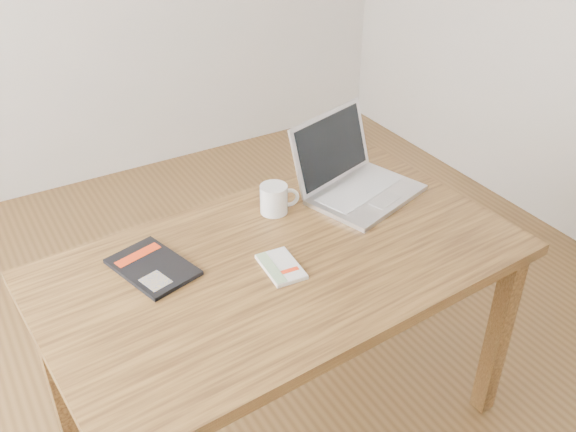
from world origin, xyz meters
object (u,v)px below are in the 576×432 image
black_guidebook (153,267)px  laptop (354,178)px  desk (284,281)px  white_guidebook (281,267)px  coffee_mug (275,198)px

black_guidebook → laptop: 0.77m
desk → laptop: 0.48m
white_guidebook → coffee_mug: coffee_mug is taller
white_guidebook → coffee_mug: size_ratio=1.31×
desk → white_guidebook: (-0.03, -0.04, 0.10)m
coffee_mug → desk: bearing=-94.0°
desk → laptop: laptop is taller
black_guidebook → coffee_mug: 0.48m
desk → black_guidebook: 0.40m
white_guidebook → desk: bearing=55.3°
white_guidebook → black_guidebook: size_ratio=0.57×
laptop → desk: bearing=-169.2°
laptop → coffee_mug: laptop is taller
white_guidebook → coffee_mug: (0.14, 0.28, 0.04)m
desk → white_guidebook: size_ratio=8.83×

